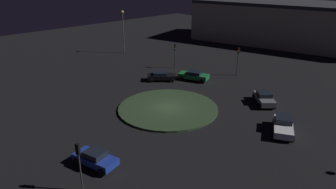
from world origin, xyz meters
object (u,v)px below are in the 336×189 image
at_px(car_green, 194,75).
at_px(traffic_light_east, 238,56).
at_px(car_grey, 264,98).
at_px(car_blue, 95,158).
at_px(traffic_light_southwest, 79,158).
at_px(streetlamp_northeast, 123,25).
at_px(store_building, 286,23).
at_px(car_white, 283,125).
at_px(car_black, 161,76).
at_px(traffic_light_northeast, 175,51).

height_order(car_green, traffic_light_east, traffic_light_east).
bearing_deg(car_grey, car_blue, -53.78).
xyz_separation_m(car_green, traffic_light_southwest, (-24.93, -11.59, 2.21)).
bearing_deg(streetlamp_northeast, car_blue, -129.05).
bearing_deg(streetlamp_northeast, store_building, -29.17).
height_order(car_grey, store_building, store_building).
bearing_deg(car_green, car_blue, -89.83).
bearing_deg(car_white, car_green, -136.14).
height_order(car_grey, car_green, car_grey).
xyz_separation_m(car_grey, traffic_light_southwest, (-24.90, 0.43, 2.18)).
bearing_deg(streetlamp_northeast, car_black, -107.74).
bearing_deg(car_black, car_green, 0.96).
bearing_deg(traffic_light_southwest, car_white, -39.71).
height_order(car_blue, streetlamp_northeast, streetlamp_northeast).
relative_size(car_black, traffic_light_southwest, 1.05).
height_order(traffic_light_east, streetlamp_northeast, streetlamp_northeast).
bearing_deg(car_white, traffic_light_southwest, -45.99).
xyz_separation_m(traffic_light_southwest, store_building, (57.87, 14.79, 1.55)).
distance_m(traffic_light_east, store_building, 27.10).
distance_m(car_black, traffic_light_east, 12.34).
bearing_deg(car_grey, car_black, -123.65).
bearing_deg(car_white, car_blue, -54.24).
relative_size(car_white, streetlamp_northeast, 0.58).
relative_size(traffic_light_east, streetlamp_northeast, 0.54).
height_order(car_white, streetlamp_northeast, streetlamp_northeast).
height_order(car_white, traffic_light_east, traffic_light_east).
xyz_separation_m(car_black, traffic_light_east, (10.32, -6.29, 2.46)).
distance_m(car_black, streetlamp_northeast, 18.85).
relative_size(car_green, streetlamp_northeast, 0.58).
distance_m(car_grey, store_building, 36.50).
height_order(car_green, traffic_light_northeast, traffic_light_northeast).
distance_m(car_grey, traffic_light_east, 11.39).
relative_size(car_green, traffic_light_east, 1.08).
bearing_deg(store_building, car_white, 103.76).
relative_size(traffic_light_northeast, store_building, 0.10).
bearing_deg(traffic_light_northeast, car_white, 29.90).
bearing_deg(car_black, streetlamp_northeast, 114.23).
bearing_deg(store_building, traffic_light_southwest, 89.71).
relative_size(car_white, car_grey, 1.11).
bearing_deg(streetlamp_northeast, car_grey, -93.28).
height_order(car_blue, store_building, store_building).
height_order(car_green, store_building, store_building).
height_order(car_green, car_blue, car_blue).
distance_m(streetlamp_northeast, store_building, 35.64).
relative_size(car_grey, traffic_light_southwest, 1.03).
relative_size(car_blue, store_building, 0.10).
relative_size(traffic_light_northeast, streetlamp_northeast, 0.50).
bearing_deg(traffic_light_northeast, traffic_light_east, 72.20).
relative_size(car_grey, traffic_light_northeast, 1.04).
relative_size(car_black, car_green, 0.90).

